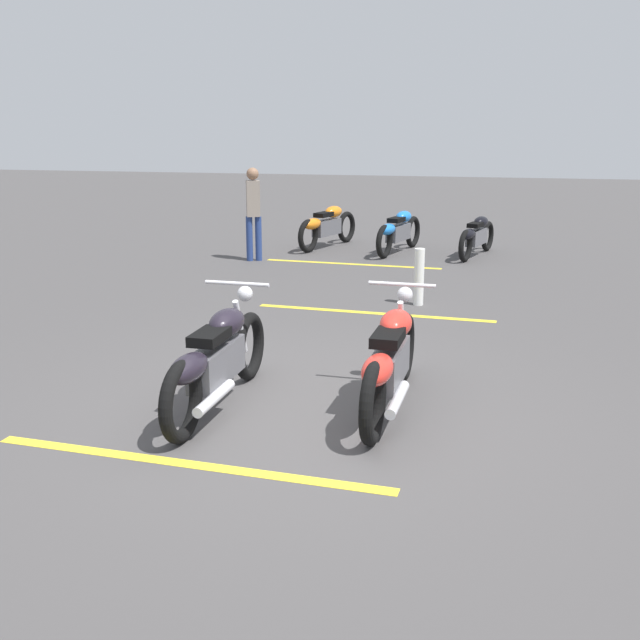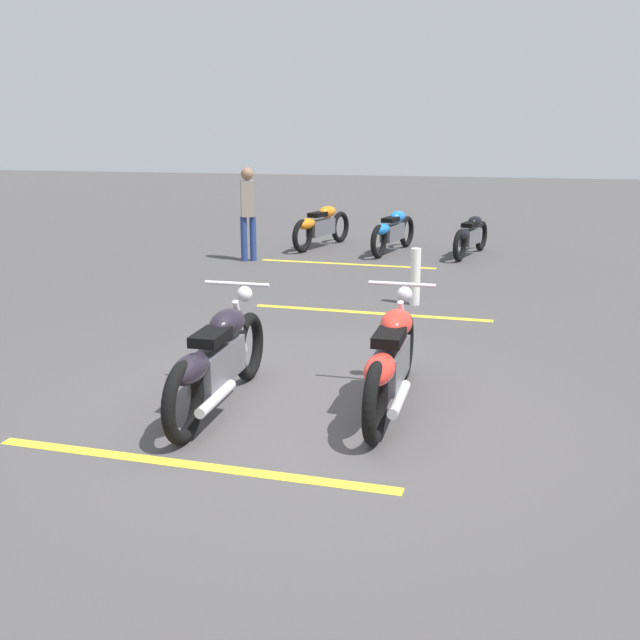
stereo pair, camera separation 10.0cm
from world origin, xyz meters
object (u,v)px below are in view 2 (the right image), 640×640
(motorcycle_bright_foreground, at_px, (391,360))
(motorcycle_dark_foreground, at_px, (217,359))
(bollard_post, at_px, (415,277))
(motorcycle_row_left, at_px, (392,231))
(motorcycle_row_far_left, at_px, (470,235))
(bystander_near_row, at_px, (248,209))
(motorcycle_row_center, at_px, (320,226))

(motorcycle_bright_foreground, relative_size, motorcycle_dark_foreground, 1.00)
(motorcycle_bright_foreground, height_order, bollard_post, motorcycle_bright_foreground)
(motorcycle_bright_foreground, height_order, motorcycle_dark_foreground, same)
(motorcycle_bright_foreground, relative_size, motorcycle_row_left, 1.09)
(motorcycle_row_far_left, bearing_deg, motorcycle_row_left, 102.60)
(motorcycle_row_far_left, bearing_deg, motorcycle_bright_foreground, -167.74)
(motorcycle_dark_foreground, height_order, motorcycle_row_left, motorcycle_dark_foreground)
(motorcycle_dark_foreground, bearing_deg, motorcycle_row_far_left, -11.64)
(motorcycle_row_left, relative_size, bollard_post, 2.59)
(motorcycle_row_far_left, relative_size, bystander_near_row, 1.13)
(motorcycle_bright_foreground, xyz_separation_m, bollard_post, (4.02, 0.16, -0.07))
(motorcycle_dark_foreground, xyz_separation_m, motorcycle_row_left, (8.51, -0.49, -0.03))
(motorcycle_bright_foreground, xyz_separation_m, motorcycle_row_far_left, (8.12, -0.49, -0.06))
(motorcycle_row_far_left, height_order, motorcycle_row_center, motorcycle_row_center)
(motorcycle_row_left, bearing_deg, motorcycle_row_far_left, -78.36)
(bystander_near_row, bearing_deg, bollard_post, 27.26)
(motorcycle_dark_foreground, height_order, motorcycle_row_far_left, motorcycle_dark_foreground)
(bollard_post, bearing_deg, motorcycle_dark_foreground, 162.99)
(motorcycle_row_left, xyz_separation_m, bystander_near_row, (-1.42, 2.46, 0.51))
(motorcycle_row_center, relative_size, bollard_post, 2.65)
(motorcycle_row_left, bearing_deg, motorcycle_row_center, 93.02)
(motorcycle_bright_foreground, xyz_separation_m, motorcycle_dark_foreground, (-0.31, 1.48, 0.00))
(motorcycle_dark_foreground, xyz_separation_m, motorcycle_row_far_left, (8.43, -1.98, -0.06))
(motorcycle_dark_foreground, bearing_deg, bollard_post, -15.45)
(motorcycle_row_left, height_order, motorcycle_row_center, motorcycle_row_center)
(motorcycle_row_left, xyz_separation_m, motorcycle_row_center, (0.31, 1.49, 0.01))
(motorcycle_row_center, relative_size, bystander_near_row, 1.24)
(bollard_post, bearing_deg, bystander_near_row, 49.87)
(motorcycle_dark_foreground, relative_size, motorcycle_row_left, 1.09)
(bollard_post, bearing_deg, motorcycle_row_center, 27.28)
(bollard_post, bearing_deg, motorcycle_row_far_left, -9.04)
(motorcycle_row_far_left, xyz_separation_m, motorcycle_row_center, (0.39, 2.97, 0.04))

